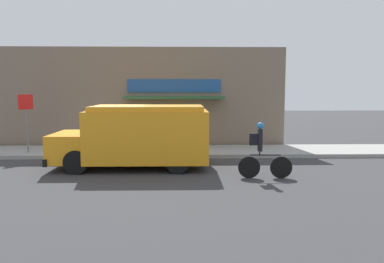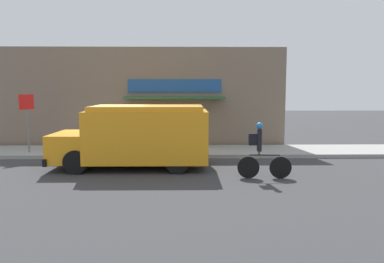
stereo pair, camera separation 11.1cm
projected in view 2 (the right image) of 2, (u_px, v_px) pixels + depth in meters
ground_plane at (114, 159)px, 14.64m from camera, size 70.00×70.00×0.00m
sidewalk at (120, 151)px, 15.99m from camera, size 28.00×2.73×0.15m
storefront at (127, 98)px, 17.33m from camera, size 14.91×1.12×4.66m
school_bus at (138, 135)px, 12.96m from camera, size 5.29×2.86×2.15m
cyclist at (261, 152)px, 11.33m from camera, size 1.65×0.21×1.72m
stop_sign_post at (27, 113)px, 15.13m from camera, size 0.45×0.45×2.41m
trash_bin at (144, 141)px, 15.89m from camera, size 0.60×0.60×0.77m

